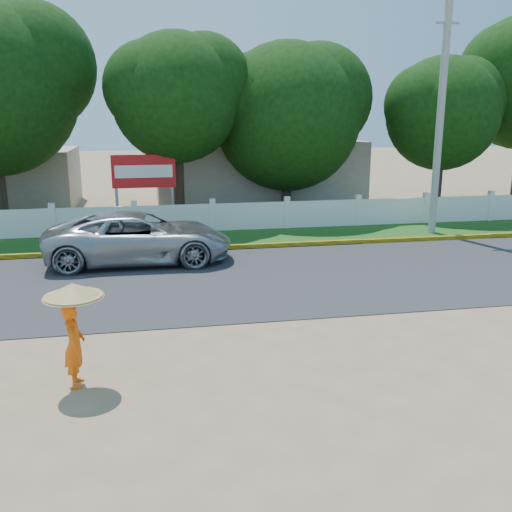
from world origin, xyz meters
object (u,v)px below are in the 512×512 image
at_px(utility_pole, 440,121).
at_px(billboard, 144,175).
at_px(monk_with_parasol, 74,320).
at_px(vehicle, 139,238).

distance_m(utility_pole, billboard, 11.52).
height_order(utility_pole, monk_with_parasol, utility_pole).
distance_m(monk_with_parasol, billboard, 13.71).
distance_m(utility_pole, monk_with_parasol, 16.40).
bearing_deg(billboard, utility_pole, -15.29).
relative_size(monk_with_parasol, billboard, 0.62).
height_order(utility_pole, vehicle, utility_pole).
bearing_deg(vehicle, monk_with_parasol, 173.68).
height_order(vehicle, monk_with_parasol, monk_with_parasol).
relative_size(vehicle, monk_with_parasol, 3.09).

